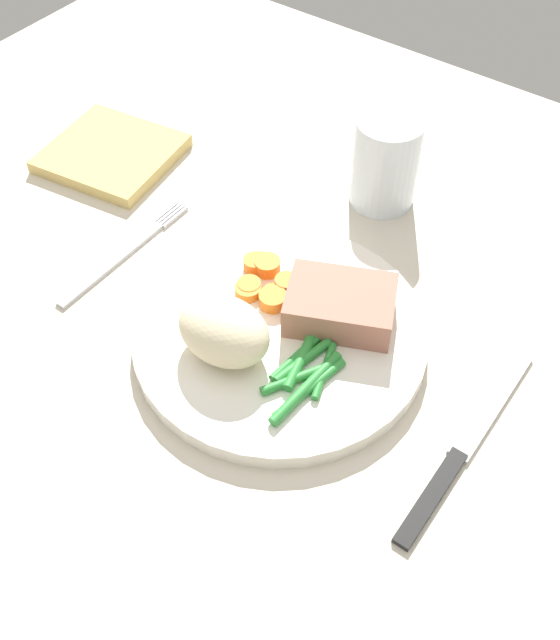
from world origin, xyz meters
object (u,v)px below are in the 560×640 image
object	(u,v)px
knife	(464,446)
water_glass	(385,168)
dinner_plate	(280,334)
meat_portion	(340,305)
fork	(125,253)
napkin	(112,154)

from	to	relation	value
knife	water_glass	size ratio (longest dim) A/B	2.23
dinner_plate	water_glass	world-z (taller)	water_glass
dinner_plate	meat_portion	bearing A→B (deg)	49.40
fork	knife	xyz separation A→B (cm)	(35.32, -0.03, -0.00)
dinner_plate	fork	xyz separation A→B (cm)	(-17.87, -0.26, -0.60)
knife	napkin	bearing A→B (deg)	164.12
meat_portion	knife	world-z (taller)	meat_portion
fork	napkin	distance (cm)	14.83
meat_portion	fork	world-z (taller)	meat_portion
napkin	knife	bearing A→B (deg)	-11.89
knife	napkin	world-z (taller)	napkin
napkin	meat_portion	bearing A→B (deg)	-9.82
dinner_plate	knife	xyz separation A→B (cm)	(17.46, -0.29, -0.60)
water_glass	napkin	size ratio (longest dim) A/B	0.72
knife	water_glass	bearing A→B (deg)	129.53
knife	fork	bearing A→B (deg)	175.97
dinner_plate	fork	distance (cm)	17.88
dinner_plate	meat_portion	size ratio (longest dim) A/B	2.79
fork	napkin	world-z (taller)	napkin
napkin	water_glass	bearing A→B (deg)	22.98
dinner_plate	meat_portion	distance (cm)	5.65
knife	meat_portion	bearing A→B (deg)	159.49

